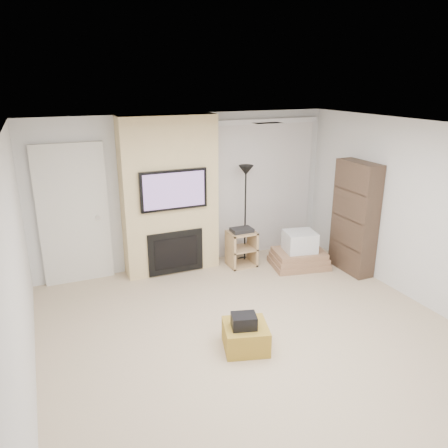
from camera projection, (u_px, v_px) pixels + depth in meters
name	position (u px, v px, depth m)	size (l,w,h in m)	color
floor	(264.00, 345.00, 5.18)	(5.00, 5.50, 0.00)	#C5AD8E
ceiling	(271.00, 131.00, 4.39)	(5.00, 5.50, 0.00)	white
wall_back	(187.00, 191.00, 7.18)	(5.00, 2.50, 0.00)	silver
wall_left	(18.00, 288.00, 3.84)	(5.50, 2.50, 0.00)	silver
wall_right	(435.00, 220.00, 5.72)	(5.50, 2.50, 0.00)	silver
hvac_vent	(268.00, 123.00, 5.24)	(0.35, 0.18, 0.01)	silver
ottoman	(246.00, 337.00, 5.08)	(0.50, 0.50, 0.30)	olive
black_bag	(244.00, 321.00, 4.97)	(0.28, 0.22, 0.16)	black
fireplace_wall	(170.00, 197.00, 6.87)	(1.50, 0.47, 2.50)	#DCC388
entry_door	(74.00, 216.00, 6.53)	(1.02, 0.11, 2.14)	silver
vertical_blinds	(263.00, 183.00, 7.65)	(1.98, 0.10, 2.37)	silver
floor_lamp	(246.00, 187.00, 7.16)	(0.25, 0.25, 1.67)	black
av_stand	(242.00, 246.00, 7.30)	(0.45, 0.38, 0.66)	tan
box_stack	(299.00, 253.00, 7.31)	(1.01, 0.84, 0.61)	#9C7254
bookshelf	(355.00, 218.00, 6.95)	(0.30, 0.80, 1.80)	#3A2B20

